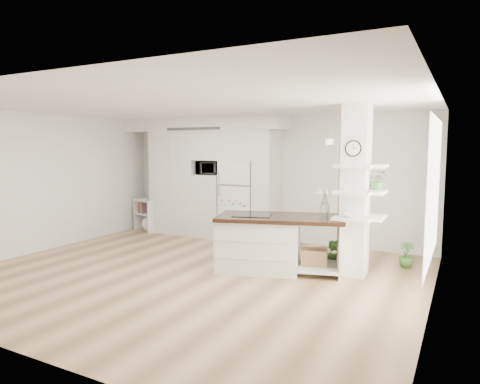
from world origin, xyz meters
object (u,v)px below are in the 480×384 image
at_px(refrigerator, 240,200).
at_px(kitchen_island, 266,242).
at_px(bookshelf, 148,218).
at_px(floor_plant_a, 333,253).

distance_m(refrigerator, kitchen_island, 2.42).
xyz_separation_m(kitchen_island, bookshelf, (-3.92, 1.69, -0.15)).
bearing_deg(kitchen_island, bookshelf, 139.62).
bearing_deg(kitchen_island, floor_plant_a, 20.63).
distance_m(refrigerator, floor_plant_a, 2.75).
bearing_deg(bookshelf, floor_plant_a, 6.18).
height_order(kitchen_island, floor_plant_a, kitchen_island).
bearing_deg(bookshelf, kitchen_island, -5.91).
height_order(refrigerator, floor_plant_a, refrigerator).
height_order(kitchen_island, bookshelf, kitchen_island).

